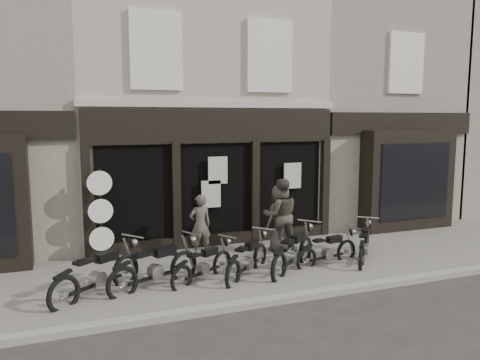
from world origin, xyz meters
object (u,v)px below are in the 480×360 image
object	(u,v)px
motorcycle_2	(203,268)
man_centre	(281,215)
motorcycle_5	(328,253)
motorcycle_0	(98,278)
motorcycle_6	(364,248)
motorcycle_3	(248,262)
motorcycle_4	(293,255)
man_left	(200,225)
motorcycle_1	(156,271)
man_right	(280,218)
advert_sign_post	(101,219)

from	to	relation	value
motorcycle_2	man_centre	xyz separation A→B (m)	(2.56, 1.40, 0.73)
motorcycle_2	motorcycle_5	xyz separation A→B (m)	(3.20, 0.04, -0.00)
motorcycle_0	man_centre	world-z (taller)	man_centre
motorcycle_6	man_centre	bearing A→B (deg)	91.05
motorcycle_2	motorcycle_5	world-z (taller)	motorcycle_2
motorcycle_3	man_centre	world-z (taller)	man_centre
man_centre	motorcycle_3	bearing A→B (deg)	56.20
motorcycle_4	man_left	distance (m)	2.60
motorcycle_6	man_left	distance (m)	4.24
motorcycle_1	motorcycle_4	world-z (taller)	motorcycle_4
motorcycle_0	motorcycle_1	size ratio (longest dim) A/B	0.93
motorcycle_0	motorcycle_1	xyz separation A→B (m)	(1.19, 0.04, -0.01)
man_left	man_centre	bearing A→B (deg)	165.33
motorcycle_4	man_centre	distance (m)	1.65
motorcycle_0	man_right	xyz separation A→B (m)	(4.82, 1.49, 0.58)
motorcycle_6	motorcycle_3	bearing A→B (deg)	131.78
man_centre	motorcycle_2	bearing A→B (deg)	41.16
advert_sign_post	motorcycle_2	bearing A→B (deg)	-49.90
man_left	man_centre	size ratio (longest dim) A/B	0.82
motorcycle_0	motorcycle_3	xyz separation A→B (m)	(3.29, 0.01, -0.04)
motorcycle_5	advert_sign_post	distance (m)	5.67
motorcycle_0	motorcycle_3	bearing A→B (deg)	-37.51
man_left	man_centre	xyz separation A→B (m)	(2.13, -0.38, 0.18)
motorcycle_1	man_left	xyz separation A→B (m)	(1.50, 1.82, 0.48)
motorcycle_6	advert_sign_post	size ratio (longest dim) A/B	0.71
motorcycle_1	man_centre	xyz separation A→B (m)	(3.63, 1.44, 0.66)
motorcycle_0	man_left	world-z (taller)	man_left
motorcycle_0	motorcycle_2	distance (m)	2.26
motorcycle_4	man_left	size ratio (longest dim) A/B	1.20
advert_sign_post	man_right	bearing A→B (deg)	-12.00
motorcycle_5	man_right	size ratio (longest dim) A/B	1.06
motorcycle_1	man_centre	distance (m)	3.96
motorcycle_1	motorcycle_3	size ratio (longest dim) A/B	1.27
motorcycle_5	advert_sign_post	bearing A→B (deg)	145.85
motorcycle_4	motorcycle_5	distance (m)	1.01
motorcycle_4	motorcycle_5	world-z (taller)	motorcycle_4
motorcycle_5	man_right	distance (m)	1.65
motorcycle_0	man_centre	xyz separation A→B (m)	(4.82, 1.48, 0.65)
motorcycle_2	man_right	size ratio (longest dim) A/B	0.97
advert_sign_post	motorcycle_1	bearing A→B (deg)	-69.73
motorcycle_2	man_right	xyz separation A→B (m)	(2.56, 1.42, 0.65)
motorcycle_3	motorcycle_5	bearing A→B (deg)	-41.08
motorcycle_5	man_centre	distance (m)	1.68
motorcycle_4	advert_sign_post	world-z (taller)	advert_sign_post
motorcycle_6	man_right	xyz separation A→B (m)	(-1.69, 1.41, 0.62)
motorcycle_5	motorcycle_6	bearing A→B (deg)	-13.67
man_right	man_left	bearing A→B (deg)	-26.00
motorcycle_6	advert_sign_post	xyz separation A→B (m)	(-6.26, 2.13, 0.80)
motorcycle_2	advert_sign_post	distance (m)	3.05
motorcycle_3	motorcycle_5	size ratio (longest dim) A/B	0.88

